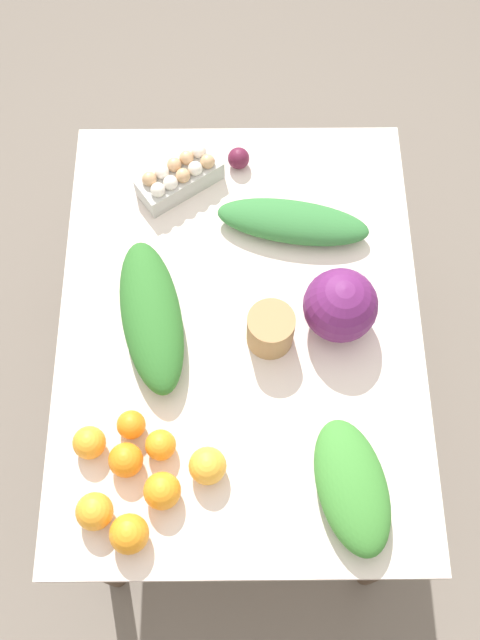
{
  "coord_description": "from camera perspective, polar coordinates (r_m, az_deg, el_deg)",
  "views": [
    {
      "loc": [
        0.69,
        -0.01,
        2.31
      ],
      "look_at": [
        0.0,
        0.0,
        0.76
      ],
      "focal_mm": 40.0,
      "sensor_mm": 36.0,
      "label": 1
    }
  ],
  "objects": [
    {
      "name": "beet_root",
      "position": [
        1.93,
        -0.09,
        12.81
      ],
      "size": [
        0.06,
        0.06,
        0.06
      ],
      "primitive_type": "sphere",
      "color": "#5B1933",
      "rests_on": "dining_table"
    },
    {
      "name": "orange_0",
      "position": [
        1.59,
        -9.12,
        -11.0
      ],
      "size": [
        0.08,
        0.08,
        0.08
      ],
      "primitive_type": "sphere",
      "color": "orange",
      "rests_on": "dining_table"
    },
    {
      "name": "orange_1",
      "position": [
        1.57,
        -6.25,
        -13.43
      ],
      "size": [
        0.08,
        0.08,
        0.08
      ],
      "primitive_type": "sphere",
      "color": "orange",
      "rests_on": "dining_table"
    },
    {
      "name": "cabbage_purple",
      "position": [
        1.66,
        8.03,
        1.15
      ],
      "size": [
        0.17,
        0.17,
        0.17
      ],
      "primitive_type": "sphere",
      "color": "#601E5B",
      "rests_on": "dining_table"
    },
    {
      "name": "orange_6",
      "position": [
        1.62,
        -11.97,
        -9.58
      ],
      "size": [
        0.07,
        0.07,
        0.07
      ],
      "primitive_type": "sphere",
      "color": "orange",
      "rests_on": "dining_table"
    },
    {
      "name": "dining_table",
      "position": [
        1.82,
        0.0,
        -1.61
      ],
      "size": [
        1.17,
        0.87,
        0.74
      ],
      "color": "silver",
      "rests_on": "ground_plane"
    },
    {
      "name": "greens_bunch_chard",
      "position": [
        1.58,
        8.94,
        -13.03
      ],
      "size": [
        0.32,
        0.21,
        0.09
      ],
      "primitive_type": "ellipsoid",
      "rotation": [
        0.0,
        0.0,
        0.2
      ],
      "color": "#3D8433",
      "rests_on": "dining_table"
    },
    {
      "name": "paper_bag",
      "position": [
        1.65,
        2.45,
        -0.76
      ],
      "size": [
        0.11,
        0.11,
        0.11
      ],
      "primitive_type": "cylinder",
      "color": "#A87F51",
      "rests_on": "dining_table"
    },
    {
      "name": "orange_4",
      "position": [
        1.58,
        -11.56,
        -14.78
      ],
      "size": [
        0.08,
        0.08,
        0.08
      ],
      "primitive_type": "sphere",
      "color": "orange",
      "rests_on": "dining_table"
    },
    {
      "name": "greens_bunch_scallion",
      "position": [
        1.81,
        4.25,
        7.83
      ],
      "size": [
        0.18,
        0.4,
        0.07
      ],
      "primitive_type": "ellipsoid",
      "rotation": [
        0.0,
        0.0,
        4.54
      ],
      "color": "#337538",
      "rests_on": "dining_table"
    },
    {
      "name": "orange_3",
      "position": [
        1.6,
        -6.37,
        -9.91
      ],
      "size": [
        0.07,
        0.07,
        0.07
      ],
      "primitive_type": "sphere",
      "color": "orange",
      "rests_on": "dining_table"
    },
    {
      "name": "greens_bunch_beet_tops",
      "position": [
        1.68,
        -7.1,
        0.36
      ],
      "size": [
        0.42,
        0.22,
        0.1
      ],
      "primitive_type": "ellipsoid",
      "rotation": [
        0.0,
        0.0,
        3.34
      ],
      "color": "#2D6B28",
      "rests_on": "dining_table"
    },
    {
      "name": "ground_plane",
      "position": [
        2.41,
        0.0,
        -7.27
      ],
      "size": [
        8.0,
        8.0,
        0.0
      ],
      "primitive_type": "plane",
      "color": "#70665B"
    },
    {
      "name": "orange_7",
      "position": [
        1.56,
        -8.86,
        -16.56
      ],
      "size": [
        0.08,
        0.08,
        0.08
      ],
      "primitive_type": "sphere",
      "color": "orange",
      "rests_on": "dining_table"
    },
    {
      "name": "egg_carton",
      "position": [
        1.88,
        -4.87,
        11.36
      ],
      "size": [
        0.2,
        0.23,
        0.09
      ],
      "rotation": [
        0.0,
        0.0,
        5.32
      ],
      "color": "#B7B7B2",
      "rests_on": "dining_table"
    },
    {
      "name": "orange_2",
      "position": [
        1.62,
        -8.7,
        -8.29
      ],
      "size": [
        0.07,
        0.07,
        0.07
      ],
      "primitive_type": "sphere",
      "color": "orange",
      "rests_on": "dining_table"
    },
    {
      "name": "orange_5",
      "position": [
        1.57,
        -2.61,
        -11.58
      ],
      "size": [
        0.08,
        0.08,
        0.08
      ],
      "primitive_type": "sphere",
      "color": "#F9A833",
      "rests_on": "dining_table"
    }
  ]
}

